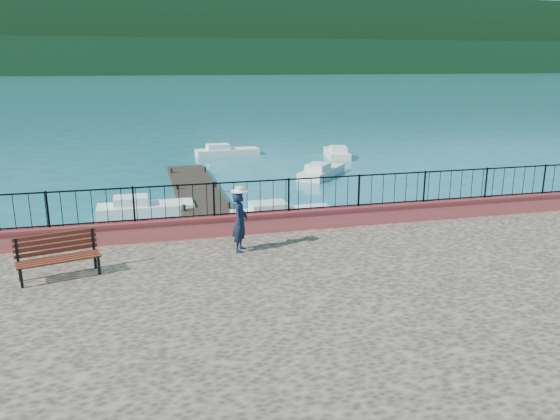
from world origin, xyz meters
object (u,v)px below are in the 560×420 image
person (240,222)px  boat_4 (227,149)px  boat_1 (283,211)px  boat_2 (322,169)px  boat_5 (337,151)px  park_bench (59,265)px  boat_0 (146,205)px

person → boat_4: bearing=14.9°
boat_1 → boat_2: (4.31, 7.97, 0.00)m
person → boat_5: size_ratio=0.46×
boat_4 → boat_5: bearing=-23.6°
park_bench → boat_0: bearing=63.4°
boat_1 → boat_4: bearing=87.1°
person → boat_1: person is taller
boat_2 → boat_4: same height
boat_2 → boat_4: 9.06m
park_bench → boat_1: park_bench is taller
park_bench → boat_1: size_ratio=0.48×
boat_0 → boat_4: bearing=67.6°
park_bench → boat_4: park_bench is taller
park_bench → boat_2: park_bench is taller
person → boat_0: bearing=38.0°
boat_0 → boat_5: size_ratio=1.09×
person → boat_1: 7.24m
boat_2 → boat_5: size_ratio=1.11×
person → boat_2: size_ratio=0.41×
boat_4 → park_bench: bearing=-112.0°
boat_1 → park_bench: bearing=-136.6°
boat_0 → boat_2: (9.51, 5.62, 0.00)m
person → boat_0: person is taller
boat_5 → boat_2: bearing=163.8°
boat_0 → boat_1: same height
boat_0 → person: bearing=-75.5°
boat_1 → boat_2: bearing=60.1°
boat_1 → boat_4: (0.41, 16.15, 0.00)m
boat_0 → boat_2: same height
boat_1 → boat_5: 15.50m
boat_0 → park_bench: bearing=-102.4°
park_bench → person: (4.39, 0.76, 0.50)m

